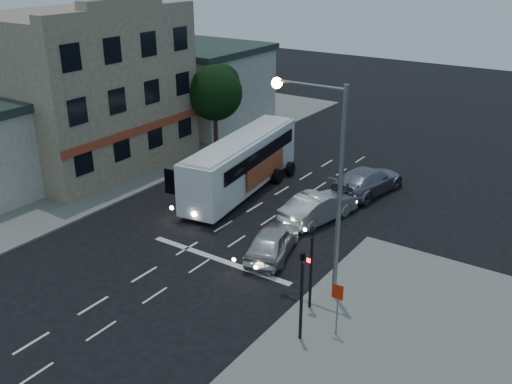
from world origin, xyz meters
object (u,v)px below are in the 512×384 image
Objects in this scene: car_sedan_a at (319,207)px; car_sedan_b at (367,181)px; street_tree at (215,90)px; tour_bus at (242,162)px; streetlight at (326,168)px; car_suv at (272,241)px; regulatory_sign at (337,301)px; traffic_signal_side at (302,286)px; traffic_signal_main at (311,258)px.

car_sedan_a is 0.86× the size of car_sedan_b.
car_sedan_b is at bearing -6.55° from street_tree.
streetlight is at bearing -46.41° from tour_bus.
tour_bus is at bearing -59.91° from car_suv.
regulatory_sign reaches higher than car_suv.
streetlight is at bearing 130.61° from car_sedan_a.
regulatory_sign is 0.35× the size of street_tree.
streetlight is (9.43, -7.48, 3.89)m from tour_bus.
street_tree is (-15.55, 12.82, -1.23)m from streetlight.
traffic_signal_side is at bearing -74.30° from streetlight.
regulatory_sign is at bearing 128.07° from car_suv.
car_suv is 6.27m from streetlight.
street_tree is at bearing 138.92° from regulatory_sign.
traffic_signal_side is (3.80, -14.76, 1.60)m from car_sedan_b.
traffic_signal_side is at bearing -136.08° from regulatory_sign.
car_sedan_b is 13.30m from street_tree.
regulatory_sign is at bearing -30.84° from traffic_signal_main.
car_sedan_b is at bearing 103.65° from traffic_signal_main.
car_suv is 2.02× the size of regulatory_sign.
streetlight is at bearing 139.97° from car_suv.
car_suv is 16.91m from street_tree.
tour_bus is 12.65m from streetlight.
traffic_signal_side is (0.70, -1.98, 0.00)m from traffic_signal_main.
streetlight reaches higher than car_suv.
street_tree is (-12.06, 6.49, 3.69)m from car_sedan_a.
tour_bus reaches higher than car_sedan_b.
tour_bus reaches higher than car_suv.
street_tree is (-12.08, 11.22, 3.74)m from car_suv.
car_suv is 4.73m from car_sedan_a.
tour_bus is 2.01× the size of car_sedan_b.
traffic_signal_side is 1.86× the size of regulatory_sign.
street_tree is at bearing 2.33° from car_sedan_b.
streetlight reaches higher than traffic_signal_side.
traffic_signal_main is (3.73, -3.02, 1.66)m from car_suv.
tour_bus is 15.05m from traffic_signal_side.
traffic_signal_main is at bearing 149.16° from regulatory_sign.
car_sedan_b is 1.38× the size of traffic_signal_main.
traffic_signal_main is at bearing -42.03° from street_tree.
street_tree is (-16.51, 16.22, 2.08)m from traffic_signal_side.
tour_bus is 8.44m from car_suv.
street_tree reaches higher than traffic_signal_side.
traffic_signal_main is at bearing 125.68° from car_suv.
car_suv is at bearing 143.35° from regulatory_sign.
regulatory_sign is at bearing 43.92° from traffic_signal_side.
streetlight is (-1.96, 2.44, 4.14)m from regulatory_sign.
car_suv is 0.91× the size of car_sedan_a.
car_suv is at bearing -42.89° from street_tree.
car_sedan_a is at bearing 91.66° from car_sedan_b.
street_tree is at bearing 130.94° from tour_bus.
car_sedan_a is at bearing -28.29° from street_tree.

